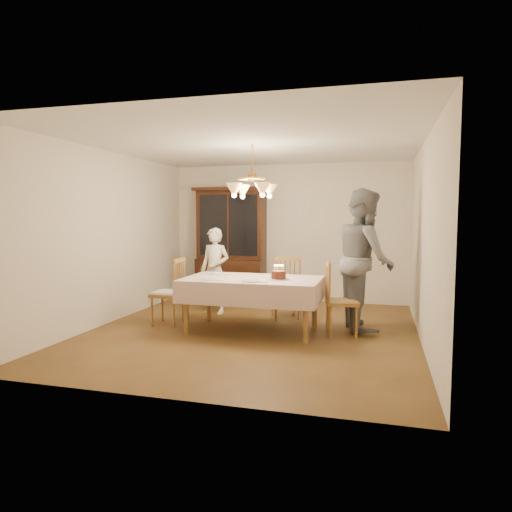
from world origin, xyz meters
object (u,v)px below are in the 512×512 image
(dining_table, at_px, (252,283))
(chair_far_side, at_px, (285,291))
(china_hutch, at_px, (231,246))
(birthday_cake, at_px, (279,276))
(elderly_woman, at_px, (215,270))

(dining_table, distance_m, chair_far_side, 1.01)
(china_hutch, distance_m, birthday_cake, 2.76)
(chair_far_side, relative_size, birthday_cake, 3.33)
(chair_far_side, bearing_deg, china_hutch, 135.49)
(birthday_cake, bearing_deg, chair_far_side, 96.43)
(dining_table, bearing_deg, chair_far_side, 73.48)
(dining_table, bearing_deg, birthday_cake, -11.25)
(dining_table, xyz_separation_m, chair_far_side, (0.28, 0.94, -0.24))
(elderly_woman, xyz_separation_m, birthday_cake, (1.33, -1.11, 0.10))
(elderly_woman, height_order, birthday_cake, elderly_woman)
(dining_table, relative_size, birthday_cake, 6.33)
(china_hutch, relative_size, birthday_cake, 7.20)
(dining_table, distance_m, elderly_woman, 1.40)
(chair_far_side, xyz_separation_m, elderly_woman, (-1.22, 0.09, 0.27))
(china_hutch, relative_size, elderly_woman, 1.51)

